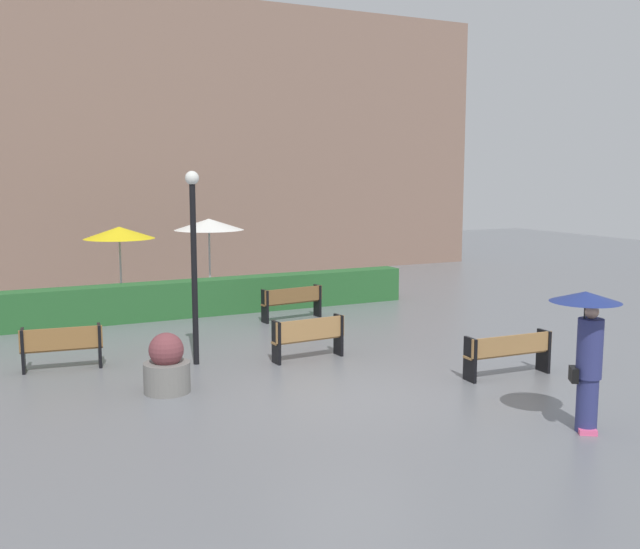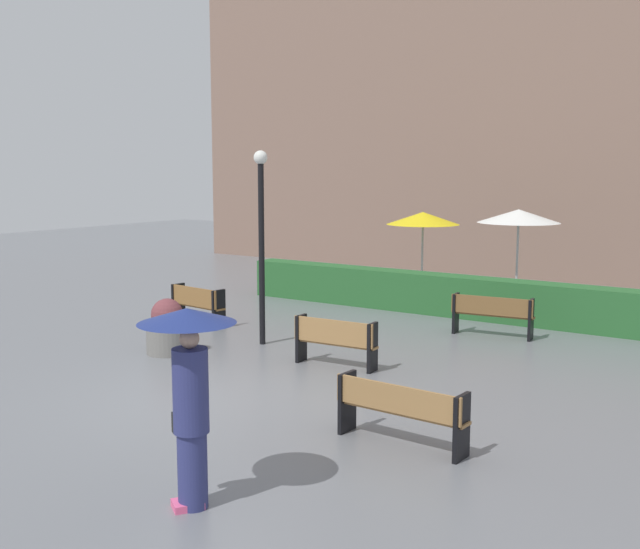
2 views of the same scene
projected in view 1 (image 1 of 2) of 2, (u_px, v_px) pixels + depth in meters
ground_plane at (352, 397)px, 12.78m from camera, size 60.00×60.00×0.00m
bench_near_right at (509, 351)px, 13.96m from camera, size 1.87×0.45×0.84m
bench_back_row at (292, 300)px, 19.43m from camera, size 1.77×0.51×0.88m
bench_far_left at (62, 345)px, 14.46m from camera, size 1.59×0.55×0.87m
bench_mid_center at (309, 335)px, 15.26m from camera, size 1.63×0.42×0.89m
pedestrian_with_umbrella at (587, 339)px, 10.87m from camera, size 1.05×1.05×2.15m
planter_pot at (167, 367)px, 12.98m from camera, size 0.83×0.83×1.09m
lamp_post at (194, 247)px, 14.64m from camera, size 0.28×0.28×3.94m
patio_umbrella_yellow at (119, 233)px, 21.19m from camera, size 2.05×2.05×2.36m
patio_umbrella_white at (209, 225)px, 22.43m from camera, size 2.15×2.15×2.52m
hedge_strip at (213, 297)px, 20.25m from camera, size 11.78×0.70×0.99m
building_facade at (141, 139)px, 26.30m from camera, size 28.00×1.20×10.29m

